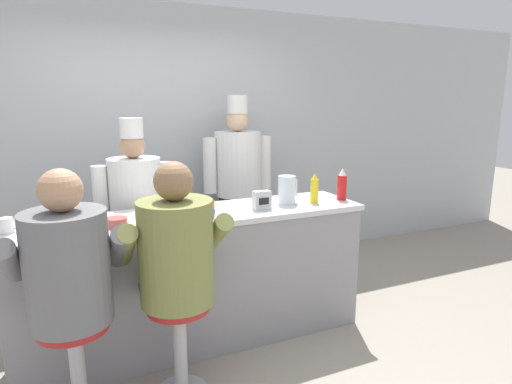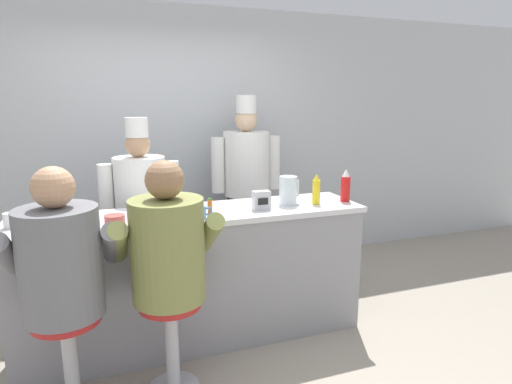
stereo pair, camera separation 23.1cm
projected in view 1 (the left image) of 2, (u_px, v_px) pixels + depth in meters
ground_plane at (211, 360)px, 2.98m from camera, size 20.00×20.00×0.00m
wall_back at (154, 144)px, 4.27m from camera, size 10.00×0.06×2.70m
diner_counter at (197, 278)px, 3.14m from camera, size 2.52×0.59×0.99m
ketchup_bottle_red at (342, 185)px, 3.43m from camera, size 0.07×0.07×0.26m
mustard_bottle_yellow at (314, 189)px, 3.33m from camera, size 0.06×0.06×0.24m
hot_sauce_bottle_orange at (212, 208)px, 2.94m from camera, size 0.03×0.03×0.12m
water_pitcher_clear at (287, 190)px, 3.30m from camera, size 0.16×0.14×0.22m
breakfast_plate at (160, 220)px, 2.82m from camera, size 0.24×0.24×0.05m
cereal_bowl at (117, 222)px, 2.70m from camera, size 0.13×0.13×0.06m
coffee_mug_blue at (204, 213)px, 2.87m from camera, size 0.13×0.08×0.09m
coffee_mug_white at (7, 225)px, 2.57m from camera, size 0.12×0.08×0.10m
napkin_dispenser_chrome at (262, 200)px, 3.13m from camera, size 0.13×0.08×0.14m
diner_seated_grey at (69, 274)px, 2.27m from camera, size 0.65×0.64×1.45m
diner_seated_olive at (175, 258)px, 2.50m from camera, size 0.66×0.65×1.45m
cook_in_whites_near at (136, 211)px, 3.46m from camera, size 0.64×0.41×1.65m
cook_in_whites_far at (238, 179)px, 4.29m from camera, size 0.71×0.46×1.83m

